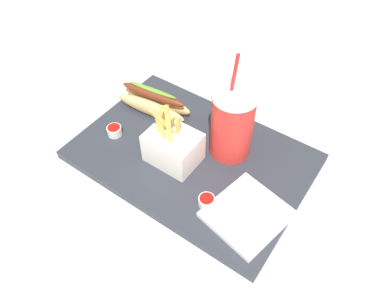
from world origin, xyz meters
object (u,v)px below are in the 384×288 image
(fries_basket, at_px, (173,147))
(napkin_stack, at_px, (247,214))
(ketchup_cup_1, at_px, (207,201))
(ketchup_cup_2, at_px, (114,130))
(hot_dog_1, at_px, (154,102))
(soda_cup, at_px, (232,123))

(fries_basket, distance_m, napkin_stack, 0.20)
(ketchup_cup_1, xyz_separation_m, ketchup_cup_2, (0.27, -0.04, 0.00))
(ketchup_cup_1, bearing_deg, fries_basket, -24.44)
(hot_dog_1, xyz_separation_m, ketchup_cup_1, (-0.25, 0.15, -0.02))
(ketchup_cup_1, relative_size, ketchup_cup_2, 0.99)
(napkin_stack, bearing_deg, soda_cup, -47.41)
(hot_dog_1, bearing_deg, ketchup_cup_1, 149.16)
(soda_cup, relative_size, ketchup_cup_2, 7.55)
(napkin_stack, bearing_deg, ketchup_cup_2, -2.47)
(soda_cup, xyz_separation_m, fries_basket, (0.08, 0.09, -0.04))
(ketchup_cup_1, xyz_separation_m, napkin_stack, (-0.08, -0.02, -0.00))
(hot_dog_1, xyz_separation_m, ketchup_cup_2, (0.02, 0.11, -0.01))
(hot_dog_1, relative_size, ketchup_cup_2, 5.66)
(soda_cup, bearing_deg, ketchup_cup_1, 104.00)
(soda_cup, xyz_separation_m, napkin_stack, (-0.11, 0.12, -0.08))
(fries_basket, xyz_separation_m, ketchup_cup_2, (0.15, 0.02, -0.03))
(fries_basket, xyz_separation_m, hot_dog_1, (0.13, -0.09, -0.01))
(fries_basket, height_order, ketchup_cup_2, fries_basket)
(soda_cup, relative_size, hot_dog_1, 1.33)
(soda_cup, distance_m, fries_basket, 0.13)
(fries_basket, relative_size, napkin_stack, 1.05)
(ketchup_cup_1, height_order, ketchup_cup_2, ketchup_cup_2)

